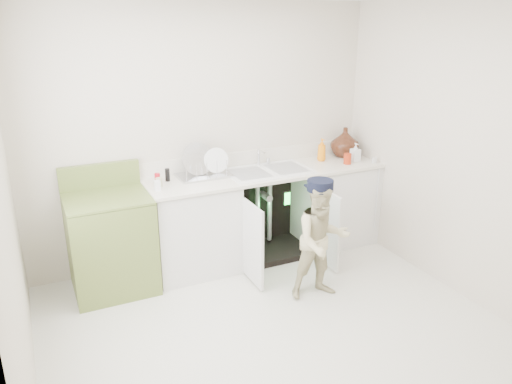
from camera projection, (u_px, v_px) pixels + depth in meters
The scene contains 5 objects.
ground at pixel (273, 327), 3.99m from camera, with size 3.50×3.50×0.00m, color beige.
room_shell at pixel (275, 178), 3.58m from camera, with size 6.00×5.50×1.26m.
counter_run at pixel (270, 210), 5.10m from camera, with size 2.44×1.02×1.22m.
avocado_stove at pixel (111, 242), 4.44m from camera, with size 0.71×0.65×1.10m.
repair_worker at pixel (322, 240), 4.28m from camera, with size 0.56×0.84×1.07m.
Camera 1 is at (-1.58, -3.02, 2.34)m, focal length 35.00 mm.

